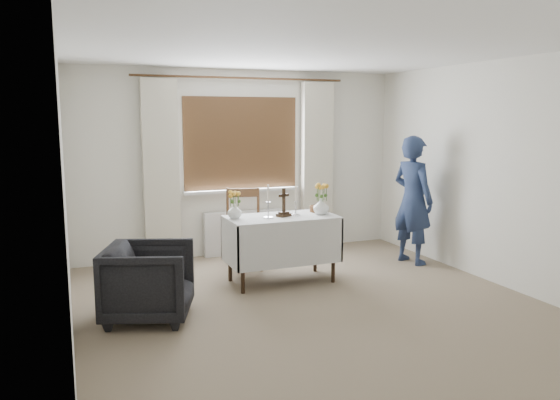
# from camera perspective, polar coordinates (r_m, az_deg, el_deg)

# --- Properties ---
(ground) EXTENTS (5.00, 5.00, 0.00)m
(ground) POSITION_cam_1_polar(r_m,az_deg,el_deg) (5.45, 4.16, -11.46)
(ground) COLOR gray
(ground) RESTS_ON ground
(altar_table) EXTENTS (1.24, 0.64, 0.76)m
(altar_table) POSITION_cam_1_polar(r_m,az_deg,el_deg) (6.24, 0.15, -5.16)
(altar_table) COLOR silver
(altar_table) RESTS_ON ground
(wooden_chair) EXTENTS (0.55, 0.55, 0.99)m
(wooden_chair) POSITION_cam_1_polar(r_m,az_deg,el_deg) (6.81, -3.75, -3.03)
(wooden_chair) COLOR #4E321B
(wooden_chair) RESTS_ON ground
(armchair) EXTENTS (0.99, 0.98, 0.71)m
(armchair) POSITION_cam_1_polar(r_m,az_deg,el_deg) (5.27, -13.53, -8.31)
(armchair) COLOR black
(armchair) RESTS_ON ground
(person) EXTENTS (0.53, 0.68, 1.64)m
(person) POSITION_cam_1_polar(r_m,az_deg,el_deg) (7.18, 13.70, 0.00)
(person) COLOR navy
(person) RESTS_ON ground
(radiator) EXTENTS (1.10, 0.10, 0.60)m
(radiator) POSITION_cam_1_polar(r_m,az_deg,el_deg) (7.53, -3.85, -3.39)
(radiator) COLOR silver
(radiator) RESTS_ON ground
(wooden_cross) EXTENTS (0.18, 0.15, 0.32)m
(wooden_cross) POSITION_cam_1_polar(r_m,az_deg,el_deg) (6.13, 0.40, -0.24)
(wooden_cross) COLOR black
(wooden_cross) RESTS_ON altar_table
(candlestick_left) EXTENTS (0.13, 0.13, 0.37)m
(candlestick_left) POSITION_cam_1_polar(r_m,az_deg,el_deg) (6.03, -1.24, -0.14)
(candlestick_left) COLOR silver
(candlestick_left) RESTS_ON altar_table
(candlestick_right) EXTENTS (0.12, 0.12, 0.34)m
(candlestick_right) POSITION_cam_1_polar(r_m,az_deg,el_deg) (6.19, 1.66, -0.07)
(candlestick_right) COLOR silver
(candlestick_right) RESTS_ON altar_table
(flower_vase_left) EXTENTS (0.19, 0.19, 0.17)m
(flower_vase_left) POSITION_cam_1_polar(r_m,az_deg,el_deg) (6.03, -4.77, -1.17)
(flower_vase_left) COLOR white
(flower_vase_left) RESTS_ON altar_table
(flower_vase_right) EXTENTS (0.20, 0.20, 0.19)m
(flower_vase_right) POSITION_cam_1_polar(r_m,az_deg,el_deg) (6.28, 4.31, -0.66)
(flower_vase_right) COLOR white
(flower_vase_right) RESTS_ON altar_table
(wicker_basket) EXTENTS (0.24, 0.24, 0.07)m
(wicker_basket) POSITION_cam_1_polar(r_m,az_deg,el_deg) (6.47, 3.97, -0.91)
(wicker_basket) COLOR brown
(wicker_basket) RESTS_ON altar_table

